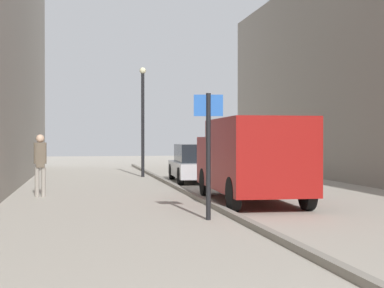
# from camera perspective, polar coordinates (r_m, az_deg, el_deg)

# --- Properties ---
(ground_plane) EXTENTS (80.00, 80.00, 0.00)m
(ground_plane) POSITION_cam_1_polar(r_m,az_deg,el_deg) (14.84, -5.00, -5.91)
(ground_plane) COLOR #A8A093
(kerb_strip) EXTENTS (0.16, 40.00, 0.12)m
(kerb_strip) POSITION_cam_1_polar(r_m,az_deg,el_deg) (15.08, 1.00, -5.58)
(kerb_strip) COLOR gray
(kerb_strip) RESTS_ON ground_plane
(pedestrian_main_foreground) EXTENTS (0.35, 0.23, 1.79)m
(pedestrian_main_foreground) POSITION_cam_1_polar(r_m,az_deg,el_deg) (16.88, -14.96, -1.63)
(pedestrian_main_foreground) COLOR gray
(pedestrian_main_foreground) RESTS_ON ground_plane
(delivery_van) EXTENTS (2.19, 5.36, 2.17)m
(delivery_van) POSITION_cam_1_polar(r_m,az_deg,el_deg) (14.96, 5.93, -1.33)
(delivery_van) COLOR maroon
(delivery_van) RESTS_ON ground_plane
(parked_car) EXTENTS (2.02, 4.29, 1.45)m
(parked_car) POSITION_cam_1_polar(r_m,az_deg,el_deg) (21.91, 0.52, -1.95)
(parked_car) COLOR #B7B7BC
(parked_car) RESTS_ON ground_plane
(street_sign_post) EXTENTS (0.60, 0.14, 2.60)m
(street_sign_post) POSITION_cam_1_polar(r_m,az_deg,el_deg) (11.66, 1.65, -0.06)
(street_sign_post) COLOR black
(street_sign_post) RESTS_ON ground_plane
(lamp_post) EXTENTS (0.28, 0.28, 4.76)m
(lamp_post) POSITION_cam_1_polar(r_m,az_deg,el_deg) (24.81, -4.95, 2.98)
(lamp_post) COLOR black
(lamp_post) RESTS_ON ground_plane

